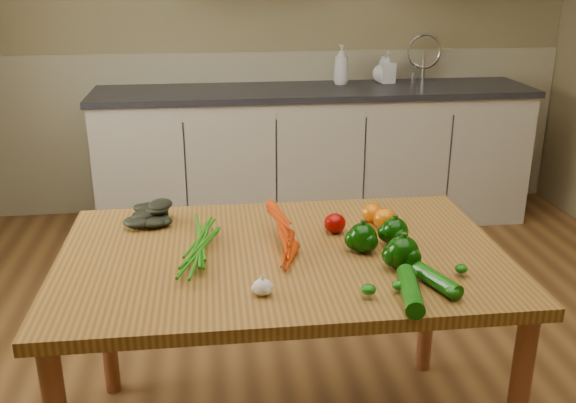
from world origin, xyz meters
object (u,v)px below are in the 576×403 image
Objects in this scene: tomato_b at (372,213)px; soap_bottle_c at (383,70)px; soap_bottle_b at (387,68)px; tomato_c at (384,219)px; garlic_bulb at (262,287)px; pepper_a at (362,238)px; zucchini_a at (431,277)px; table at (282,275)px; soap_bottle_a at (341,65)px; tomato_a at (335,223)px; zucchini_b at (410,291)px; carrot_bunch at (257,239)px; pepper_b at (395,232)px; pepper_c at (402,253)px; leafy_greens at (148,210)px.

soap_bottle_c is at bearing 74.31° from tomato_b.
tomato_c is (-0.61, -2.20, -0.20)m from soap_bottle_b.
garlic_bulb is 0.43m from pepper_a.
zucchini_a is at bearing -86.84° from tomato_c.
soap_bottle_a is (0.66, 2.34, 0.35)m from table.
tomato_a is at bearing 55.49° from garlic_bulb.
soap_bottle_a is 2.41m from pepper_a.
tomato_c is (0.18, 0.01, 0.00)m from tomato_a.
tomato_b is (0.44, 0.50, 0.01)m from garlic_bulb.
tomato_a is 0.18m from tomato_c.
table is at bearing -117.19° from soap_bottle_b.
soap_bottle_c reaches higher than zucchini_b.
garlic_bulb is 0.41m from zucchini_b.
pepper_a is (0.34, -0.06, 0.01)m from carrot_bunch.
pepper_b is at bearing -83.59° from tomato_b.
soap_bottle_c reaches higher than carrot_bunch.
tomato_a is (-0.06, 0.17, -0.01)m from pepper_a.
pepper_c is 0.32m from tomato_c.
carrot_bunch is 0.55m from zucchini_b.
tomato_a is 0.46m from zucchini_a.
tomato_a is (0.28, 0.11, -0.00)m from carrot_bunch.
leafy_greens is 2.54× the size of tomato_c.
leafy_greens is (-1.40, -2.06, -0.17)m from soap_bottle_c.
pepper_c reaches higher than zucchini_b.
table is 7.01× the size of leafy_greens.
tomato_b is (-0.02, 0.21, -0.01)m from pepper_b.
zucchini_a is at bearing -64.04° from tomato_a.
soap_bottle_c is at bearing 76.15° from pepper_b.
tomato_a is at bearing -176.84° from tomato_c.
garlic_bulb is at bearing -124.51° from tomato_a.
tomato_b is at bearing -6.41° from leafy_greens.
table is 6.27× the size of zucchini_a.
pepper_c is at bearing 115.77° from zucchini_a.
table is 0.42m from tomato_c.
zucchini_a is (0.05, -0.11, -0.03)m from pepper_c.
pepper_b is at bearing -91.20° from tomato_c.
tomato_a is at bearing 115.96° from zucchini_a.
pepper_c is (-0.32, -2.51, -0.21)m from soap_bottle_a.
leafy_greens reaches higher than table.
pepper_c reaches higher than pepper_a.
leafy_greens is 0.89× the size of zucchini_b.
soap_bottle_c is 0.64× the size of carrot_bunch.
carrot_bunch reaches higher than table.
zucchini_b reaches higher than table.
soap_bottle_b is at bearing 73.01° from pepper_a.
tomato_b is (0.09, 0.25, -0.01)m from pepper_a.
garlic_bulb is 0.74× the size of tomato_b.
zucchini_b is (-0.06, -0.50, -0.01)m from tomato_c.
soap_bottle_b reaches higher than pepper_a.
tomato_a is 0.93× the size of tomato_c.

